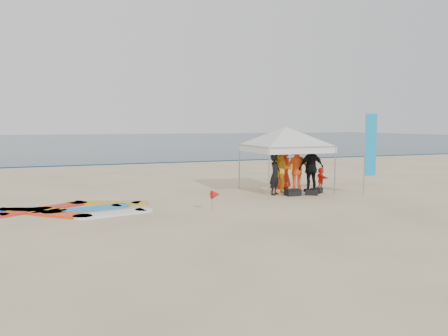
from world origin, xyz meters
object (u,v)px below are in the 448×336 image
person_orange_a (296,166)px  feather_flag (370,146)px  person_orange_b (283,167)px  person_black_b (311,168)px  surfboard_spread (63,210)px  person_seated (321,178)px  person_black_a (275,174)px  marker_pennant (216,195)px  canopy_tent (286,127)px  person_yellow (281,170)px

person_orange_a → feather_flag: bearing=141.9°
person_orange_b → person_black_b: bearing=96.2°
feather_flag → surfboard_spread: feather_flag is taller
person_black_b → person_orange_b: person_black_b is taller
person_seated → surfboard_spread: size_ratio=0.17×
person_black_a → feather_flag: bearing=-61.2°
person_black_b → person_seated: person_black_b is taller
marker_pennant → canopy_tent: bearing=34.0°
person_orange_a → marker_pennant: 5.07m
person_yellow → person_seated: (2.10, 0.48, -0.47)m
person_black_a → surfboard_spread: size_ratio=0.30×
person_black_b → canopy_tent: (-0.96, 0.37, 1.60)m
person_orange_a → surfboard_spread: person_orange_a is taller
person_seated → feather_flag: bearing=-148.9°
person_orange_b → marker_pennant: bearing=15.0°
person_black_a → surfboard_spread: person_black_a is taller
person_seated → canopy_tent: size_ratio=0.23×
person_black_b → feather_flag: bearing=142.4°
person_black_a → feather_flag: feather_flag is taller
feather_flag → surfboard_spread: (-10.89, 0.71, -1.80)m
marker_pennant → person_orange_a: bearing=31.4°
feather_flag → surfboard_spread: size_ratio=0.60×
person_seated → feather_flag: (0.92, -1.85, 1.39)m
person_orange_b → canopy_tent: bearing=42.9°
person_seated → canopy_tent: 2.76m
person_orange_b → feather_flag: feather_flag is taller
person_black_a → feather_flag: (3.39, -1.15, 1.06)m
person_orange_b → marker_pennant: (-4.09, -3.28, -0.39)m
person_seated → feather_flag: size_ratio=0.28×
person_black_b → marker_pennant: (-4.73, -2.17, -0.44)m
canopy_tent → person_seated: bearing=6.3°
surfboard_spread → person_orange_a: bearing=6.7°
person_yellow → person_black_b: bearing=11.3°
person_black_b → surfboard_spread: (-9.15, -0.57, -0.90)m
person_yellow → person_orange_b: bearing=73.3°
person_black_a → person_orange_a: size_ratio=0.79×
person_yellow → person_black_b: (1.28, -0.09, 0.02)m
person_orange_a → surfboard_spread: (-8.73, -1.03, -0.95)m
person_black_b → feather_flag: size_ratio=0.60×
person_orange_a → person_seated: size_ratio=2.21×
person_yellow → marker_pennant: (-3.45, -2.26, -0.42)m
canopy_tent → feather_flag: 3.24m
person_black_b → person_black_a: bearing=4.0°
person_yellow → person_seated: 2.20m
person_seated → person_yellow: bearing=107.7°
person_black_b → person_seated: 1.11m
person_orange_a → person_black_a: bearing=26.6°
person_orange_a → canopy_tent: bearing=9.6°
person_yellow → person_orange_b: 1.21m
surfboard_spread → feather_flag: bearing=-3.8°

